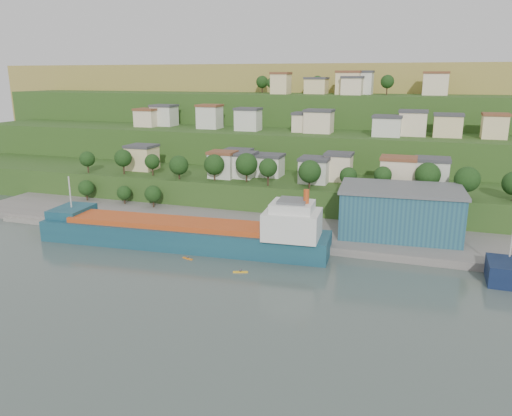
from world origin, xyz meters
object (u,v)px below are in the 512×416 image
at_px(cargo_ship_near, 191,235).
at_px(warehouse, 400,211).
at_px(caravan, 85,209).
at_px(kayak_orange, 188,258).

xyz_separation_m(cargo_ship_near, warehouse, (50.19, 21.23, 5.33)).
xyz_separation_m(caravan, kayak_orange, (46.46, -23.23, -2.23)).
bearing_deg(warehouse, kayak_orange, -152.10).
relative_size(caravan, kayak_orange, 1.85).
bearing_deg(kayak_orange, caravan, 171.03).
bearing_deg(cargo_ship_near, warehouse, 18.99).
distance_m(warehouse, caravan, 94.01).
bearing_deg(warehouse, caravan, 179.74).
bearing_deg(cargo_ship_near, kayak_orange, -73.43).
distance_m(warehouse, kayak_orange, 56.14).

